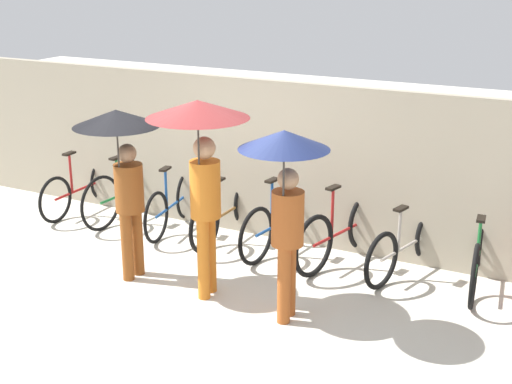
% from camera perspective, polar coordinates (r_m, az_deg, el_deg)
% --- Properties ---
extents(ground_plane, '(30.00, 30.00, 0.00)m').
position_cam_1_polar(ground_plane, '(7.69, -6.71, -8.73)').
color(ground_plane, beige).
extents(back_wall, '(14.49, 0.12, 2.05)m').
position_cam_1_polar(back_wall, '(9.10, 0.79, 2.62)').
color(back_wall, gray).
rests_on(back_wall, ground).
extents(parked_bicycle_0, '(0.44, 1.74, 0.99)m').
position_cam_1_polar(parked_bicycle_0, '(10.51, -13.79, 0.38)').
color(parked_bicycle_0, black).
rests_on(parked_bicycle_0, ground).
extents(parked_bicycle_1, '(0.44, 1.82, 1.03)m').
position_cam_1_polar(parked_bicycle_1, '(10.04, -10.22, 0.07)').
color(parked_bicycle_1, black).
rests_on(parked_bicycle_1, ground).
extents(parked_bicycle_2, '(0.45, 1.63, 1.04)m').
position_cam_1_polar(parked_bicycle_2, '(9.55, -6.70, -0.93)').
color(parked_bicycle_2, black).
rests_on(parked_bicycle_2, ground).
extents(parked_bicycle_3, '(0.44, 1.79, 1.00)m').
position_cam_1_polar(parked_bicycle_3, '(9.21, -2.33, -1.54)').
color(parked_bicycle_3, black).
rests_on(parked_bicycle_3, ground).
extents(parked_bicycle_4, '(0.44, 1.74, 1.09)m').
position_cam_1_polar(parked_bicycle_4, '(8.80, 1.94, -2.38)').
color(parked_bicycle_4, black).
rests_on(parked_bicycle_4, ground).
extents(parked_bicycle_5, '(0.57, 1.80, 1.00)m').
position_cam_1_polar(parked_bicycle_5, '(8.53, 6.81, -3.13)').
color(parked_bicycle_5, black).
rests_on(parked_bicycle_5, ground).
extents(parked_bicycle_6, '(0.59, 1.70, 1.07)m').
position_cam_1_polar(parked_bicycle_6, '(8.35, 12.00, -4.13)').
color(parked_bicycle_6, black).
rests_on(parked_bicycle_6, ground).
extents(parked_bicycle_7, '(0.44, 1.75, 0.98)m').
position_cam_1_polar(parked_bicycle_7, '(8.21, 17.34, -4.87)').
color(parked_bicycle_7, black).
rests_on(parked_bicycle_7, ground).
extents(pedestrian_leading, '(0.92, 0.92, 1.96)m').
position_cam_1_polar(pedestrian_leading, '(7.76, -10.72, 3.31)').
color(pedestrian_leading, brown).
rests_on(pedestrian_leading, ground).
extents(pedestrian_center, '(1.03, 1.03, 2.15)m').
position_cam_1_polar(pedestrian_center, '(7.15, -4.46, 3.85)').
color(pedestrian_center, '#C66B1E').
rests_on(pedestrian_center, ground).
extents(pedestrian_trailing, '(0.86, 0.86, 1.98)m').
position_cam_1_polar(pedestrian_trailing, '(6.68, 2.37, 0.99)').
color(pedestrian_trailing, '#9E4C1E').
rests_on(pedestrian_trailing, ground).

